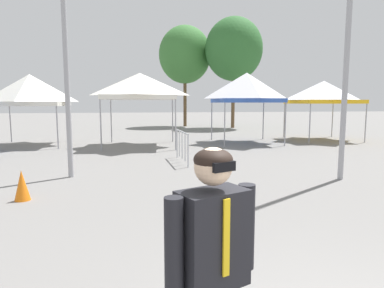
# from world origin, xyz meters

# --- Properties ---
(canopy_tent_far_right) EXTENTS (3.17, 3.17, 3.38)m
(canopy_tent_far_right) POSITION_xyz_m (-6.41, 15.52, 2.64)
(canopy_tent_far_right) COLOR #9E9EA3
(canopy_tent_far_right) RESTS_ON ground
(canopy_tent_far_left) EXTENTS (3.56, 3.56, 3.42)m
(canopy_tent_far_left) POSITION_xyz_m (-1.26, 14.30, 2.80)
(canopy_tent_far_left) COLOR #9E9EA3
(canopy_tent_far_left) RESTS_ON ground
(canopy_tent_behind_right) EXTENTS (3.19, 3.19, 3.54)m
(canopy_tent_behind_right) POSITION_xyz_m (4.06, 14.64, 2.79)
(canopy_tent_behind_right) COLOR #9E9EA3
(canopy_tent_behind_right) RESTS_ON ground
(canopy_tent_left_of_center) EXTENTS (3.31, 3.31, 3.23)m
(canopy_tent_left_of_center) POSITION_xyz_m (8.66, 15.20, 2.61)
(canopy_tent_left_of_center) COLOR #9E9EA3
(canopy_tent_left_of_center) RESTS_ON ground
(person_foreground) EXTENTS (0.61, 0.38, 1.78)m
(person_foreground) POSITION_xyz_m (-1.17, 0.24, 1.03)
(person_foreground) COLOR #33384C
(person_foreground) RESTS_ON ground
(light_pole_near_lift) EXTENTS (0.36, 0.36, 7.64)m
(light_pole_near_lift) POSITION_xyz_m (-3.34, 7.86, 4.38)
(light_pole_near_lift) COLOR #9E9EA3
(light_pole_near_lift) RESTS_ON ground
(tree_behind_tents_center) EXTENTS (4.44, 4.44, 8.57)m
(tree_behind_tents_center) POSITION_xyz_m (2.90, 27.27, 6.12)
(tree_behind_tents_center) COLOR brown
(tree_behind_tents_center) RESTS_ON ground
(tree_behind_tents_right) EXTENTS (4.57, 4.57, 8.82)m
(tree_behind_tents_right) POSITION_xyz_m (6.47, 24.75, 6.29)
(tree_behind_tents_right) COLOR brown
(tree_behind_tents_right) RESTS_ON ground
(crowd_barrier_by_lift) EXTENTS (0.14, 2.10, 1.08)m
(crowd_barrier_by_lift) POSITION_xyz_m (0.03, 9.65, 0.75)
(crowd_barrier_by_lift) COLOR #B7BABF
(crowd_barrier_by_lift) RESTS_ON ground
(traffic_cone_lot_center) EXTENTS (0.32, 0.32, 0.64)m
(traffic_cone_lot_center) POSITION_xyz_m (-3.95, 5.70, 0.32)
(traffic_cone_lot_center) COLOR orange
(traffic_cone_lot_center) RESTS_ON ground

